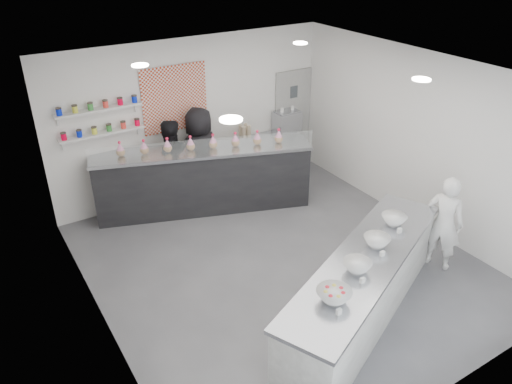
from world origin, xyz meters
TOP-DOWN VIEW (x-y plane):
  - floor at (0.00, 0.00)m, footprint 6.00×6.00m
  - ceiling at (0.00, 0.00)m, footprint 6.00×6.00m
  - back_wall at (0.00, 3.00)m, footprint 5.50×0.00m
  - left_wall at (-2.75, 0.00)m, footprint 0.00×6.00m
  - right_wall at (2.75, 0.00)m, footprint 0.00×6.00m
  - back_door at (2.30, 2.97)m, footprint 0.88×0.04m
  - pattern_panel at (-0.35, 2.98)m, footprint 1.25×0.03m
  - jar_shelf_lower at (-1.75, 2.90)m, footprint 1.45×0.22m
  - jar_shelf_upper at (-1.75, 2.90)m, footprint 1.45×0.22m
  - preserve_jars at (-1.75, 2.88)m, footprint 1.45×0.10m
  - downlight_0 at (-1.40, -1.00)m, footprint 0.24×0.24m
  - downlight_1 at (1.40, -1.00)m, footprint 0.24×0.24m
  - downlight_2 at (-1.40, 1.60)m, footprint 0.24×0.24m
  - downlight_3 at (1.40, 1.60)m, footprint 0.24×0.24m
  - prep_counter at (0.21, -1.57)m, footprint 3.61×2.24m
  - back_bar at (-0.23, 2.20)m, footprint 3.91×1.98m
  - sneeze_guard at (-0.34, 1.88)m, footprint 3.62×1.31m
  - espresso_ledge at (1.55, 2.78)m, footprint 1.22×0.39m
  - espresso_machine at (2.02, 2.78)m, footprint 0.53×0.37m
  - cup_stacks at (1.00, 2.78)m, footprint 0.24×0.24m
  - prep_bowls at (0.21, -1.57)m, footprint 2.29×1.38m
  - label_cards at (0.00, -2.02)m, footprint 2.01×0.04m
  - cookie_bags at (-0.23, 2.20)m, footprint 2.83×1.14m
  - woman_prep at (2.05, -1.30)m, footprint 0.55×0.66m
  - staff_left at (-0.69, 2.60)m, footprint 0.94×0.79m
  - staff_right at (-0.08, 2.60)m, footprint 0.99×0.75m

SIDE VIEW (x-z plane):
  - floor at x=0.00m, z-range 0.00..0.00m
  - espresso_ledge at x=1.55m, z-range 0.00..0.91m
  - prep_counter at x=0.21m, z-range 0.00..0.98m
  - back_bar at x=-0.23m, z-range 0.00..1.21m
  - woman_prep at x=2.05m, z-range 0.00..1.54m
  - staff_left at x=-0.69m, z-range 0.00..1.72m
  - staff_right at x=-0.08m, z-range 0.00..1.83m
  - label_cards at x=0.00m, z-range 0.98..1.05m
  - back_door at x=2.30m, z-range 0.00..2.10m
  - prep_bowls at x=0.21m, z-range 0.98..1.12m
  - cup_stacks at x=1.00m, z-range 0.91..1.23m
  - espresso_machine at x=2.02m, z-range 0.91..1.32m
  - cookie_bags at x=-0.23m, z-range 1.21..1.48m
  - sneeze_guard at x=-0.34m, z-range 1.21..1.54m
  - back_wall at x=0.00m, z-range -1.25..4.25m
  - left_wall at x=-2.75m, z-range -1.50..4.50m
  - right_wall at x=2.75m, z-range -1.50..4.50m
  - jar_shelf_lower at x=-1.75m, z-range 1.58..1.62m
  - preserve_jars at x=-1.75m, z-range 1.60..2.16m
  - pattern_panel at x=-0.35m, z-range 1.35..2.55m
  - jar_shelf_upper at x=-1.75m, z-range 2.00..2.04m
  - downlight_0 at x=-1.40m, z-range 2.97..2.99m
  - downlight_1 at x=1.40m, z-range 2.97..2.99m
  - downlight_2 at x=-1.40m, z-range 2.97..2.99m
  - downlight_3 at x=1.40m, z-range 2.97..2.99m
  - ceiling at x=0.00m, z-range 3.00..3.00m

